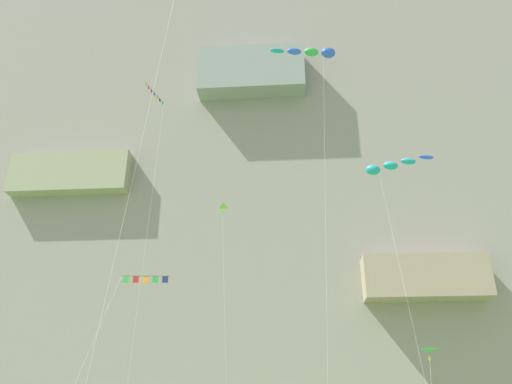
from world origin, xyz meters
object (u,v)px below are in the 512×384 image
kite_windsock_high_left (389,166)px  kite_delta_far_right (219,222)px  kite_banner_far_left (141,285)px  kite_windsock_upper_right (313,52)px  kite_banner_mid_right (152,131)px  kite_delta_low_left (428,359)px

kite_windsock_high_left → kite_delta_far_right: size_ratio=1.19×
kite_windsock_high_left → kite_banner_far_left: size_ratio=2.02×
kite_windsock_upper_right → kite_banner_far_left: (-13.68, -3.48, -23.43)m
kite_windsock_upper_right → kite_banner_mid_right: bearing=169.3°
kite_windsock_upper_right → kite_delta_low_left: bearing=37.7°
kite_banner_far_left → kite_delta_far_right: kite_delta_far_right is taller
kite_banner_far_left → kite_delta_far_right: (4.56, 6.84, 7.34)m
kite_banner_mid_right → kite_delta_low_left: bearing=8.4°
kite_delta_low_left → kite_banner_far_left: size_ratio=0.61×
kite_delta_low_left → kite_delta_far_right: 21.55m
kite_banner_mid_right → kite_delta_far_right: bearing=2.6°
kite_windsock_upper_right → kite_windsock_high_left: 13.71m
kite_delta_low_left → kite_windsock_upper_right: bearing=-142.3°
kite_delta_low_left → kite_banner_mid_right: size_ratio=0.21×
kite_windsock_upper_right → kite_windsock_high_left: bearing=6.5°
kite_windsock_upper_right → kite_windsock_high_left: size_ratio=1.53×
kite_banner_mid_right → kite_windsock_high_left: 23.16m
kite_windsock_high_left → kite_banner_far_left: 23.10m
kite_delta_low_left → kite_banner_mid_right: bearing=-171.6°
kite_delta_low_left → kite_windsock_high_left: 16.82m
kite_delta_far_right → kite_windsock_high_left: bearing=-10.0°
kite_banner_mid_right → kite_windsock_upper_right: 17.58m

